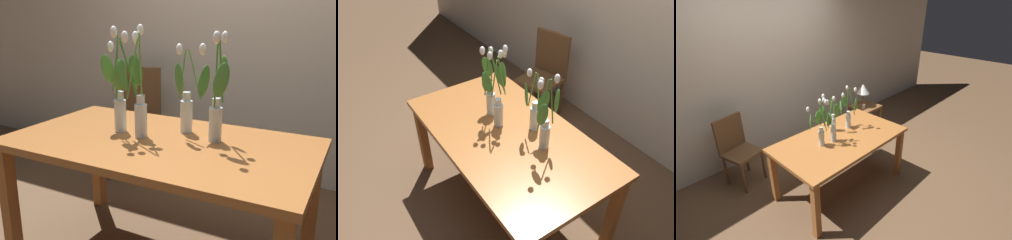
% 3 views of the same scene
% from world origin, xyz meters
% --- Properties ---
extents(ground_plane, '(18.00, 18.00, 0.00)m').
position_xyz_m(ground_plane, '(0.00, 0.00, 0.00)').
color(ground_plane, brown).
extents(room_wall_rear, '(9.00, 0.10, 2.70)m').
position_xyz_m(room_wall_rear, '(0.00, 1.51, 1.35)').
color(room_wall_rear, beige).
rests_on(room_wall_rear, ground).
extents(dining_table, '(1.60, 0.90, 0.74)m').
position_xyz_m(dining_table, '(0.00, 0.00, 0.65)').
color(dining_table, '#A3602D').
rests_on(dining_table, ground).
extents(tulip_vase_0, '(0.14, 0.21, 0.57)m').
position_xyz_m(tulip_vase_0, '(0.27, 0.12, 0.93)').
color(tulip_vase_0, silver).
rests_on(tulip_vase_0, dining_table).
extents(tulip_vase_1, '(0.25, 0.22, 0.58)m').
position_xyz_m(tulip_vase_1, '(-0.26, 0.05, 0.98)').
color(tulip_vase_1, silver).
rests_on(tulip_vase_1, dining_table).
extents(tulip_vase_2, '(0.15, 0.20, 0.59)m').
position_xyz_m(tulip_vase_2, '(-0.14, 0.01, 0.93)').
color(tulip_vase_2, silver).
rests_on(tulip_vase_2, dining_table).
extents(tulip_vase_3, '(0.20, 0.14, 0.50)m').
position_xyz_m(tulip_vase_3, '(0.08, 0.17, 0.92)').
color(tulip_vase_3, silver).
rests_on(tulip_vase_3, dining_table).
extents(dining_chair, '(0.49, 0.49, 0.93)m').
position_xyz_m(dining_chair, '(-0.85, 1.06, 0.52)').
color(dining_chair, brown).
rests_on(dining_chair, ground).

